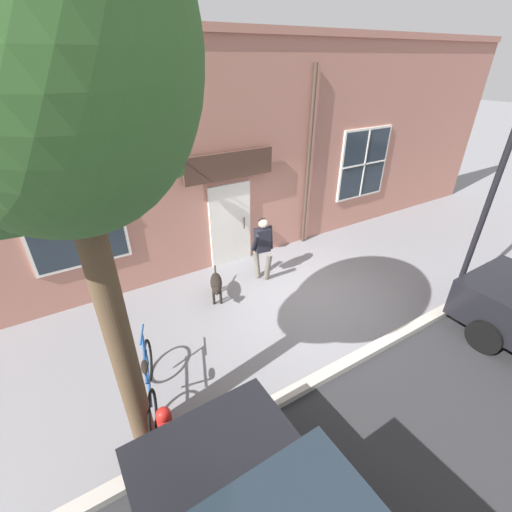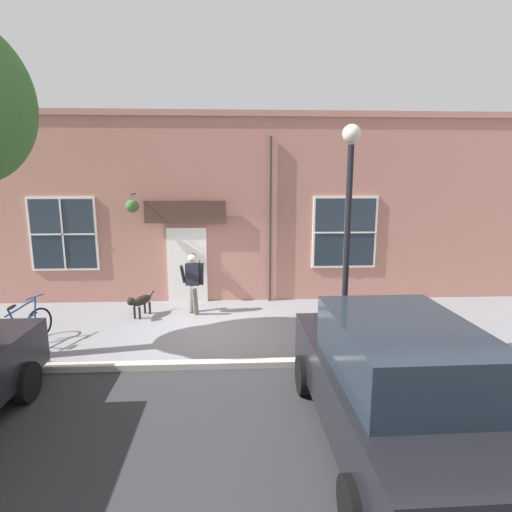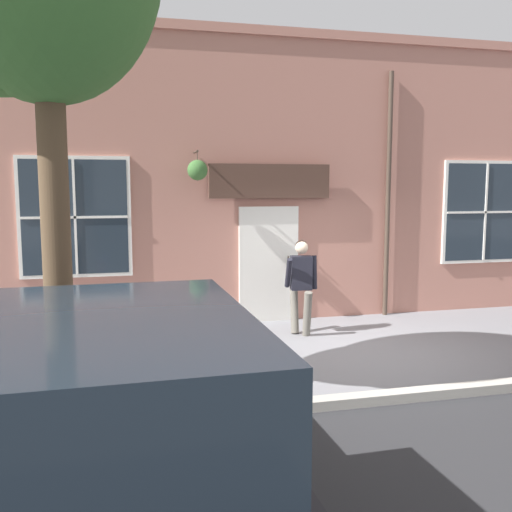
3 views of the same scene
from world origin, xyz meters
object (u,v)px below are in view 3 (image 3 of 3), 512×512
at_px(leaning_bicycle, 91,364).
at_px(fire_hydrant, 86,387).
at_px(pedestrian_walking, 301,279).
at_px(dog_on_leash, 226,318).
at_px(parked_car_nearest_curb, 115,454).

height_order(leaning_bicycle, fire_hydrant, leaning_bicycle).
height_order(pedestrian_walking, dog_on_leash, pedestrian_walking).
relative_size(dog_on_leash, parked_car_nearest_curb, 0.24).
bearing_deg(dog_on_leash, leaning_bicycle, -47.47).
xyz_separation_m(parked_car_nearest_curb, fire_hydrant, (-2.63, -0.31, -0.48)).
bearing_deg(pedestrian_walking, fire_hydrant, -49.04).
distance_m(dog_on_leash, leaning_bicycle, 2.68).
height_order(pedestrian_walking, leaning_bicycle, pedestrian_walking).
bearing_deg(pedestrian_walking, dog_on_leash, -80.79).
distance_m(pedestrian_walking, leaning_bicycle, 3.89).
height_order(leaning_bicycle, parked_car_nearest_curb, parked_car_nearest_curb).
xyz_separation_m(pedestrian_walking, dog_on_leash, (0.21, -1.30, -0.53)).
relative_size(pedestrian_walking, fire_hydrant, 2.07).
bearing_deg(fire_hydrant, pedestrian_walking, 130.96).
xyz_separation_m(dog_on_leash, parked_car_nearest_curb, (5.28, -1.69, 0.47)).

